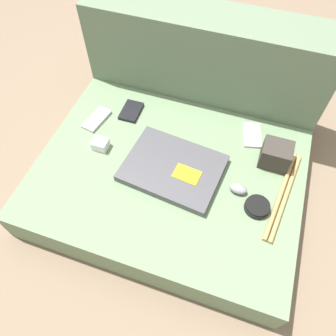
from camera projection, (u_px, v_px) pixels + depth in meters
ground_plane at (168, 191)px, 1.28m from camera, size 8.00×8.00×0.00m
couch_seat at (168, 182)px, 1.22m from camera, size 0.94×0.71×0.14m
couch_backrest at (205, 69)px, 1.32m from camera, size 0.94×0.20×0.48m
laptop at (173, 168)px, 1.15m from camera, size 0.36×0.29×0.03m
computer_mouse at (238, 188)px, 1.11m from camera, size 0.06×0.04×0.03m
speaker_puck at (257, 207)px, 1.07m from camera, size 0.08×0.08×0.02m
phone_silver at (252, 135)px, 1.25m from camera, size 0.09×0.13×0.01m
phone_black at (131, 111)px, 1.32m from camera, size 0.07×0.11×0.01m
phone_small at (97, 119)px, 1.29m from camera, size 0.08×0.13×0.01m
camera_pouch at (276, 155)px, 1.15m from camera, size 0.10×0.09×0.09m
charger_brick at (100, 144)px, 1.21m from camera, size 0.06×0.05×0.04m
drumstick_pair at (283, 195)px, 1.10m from camera, size 0.08×0.37×0.01m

